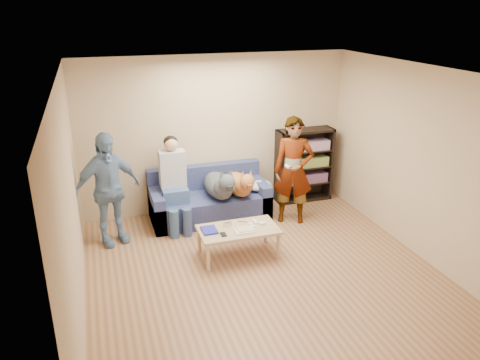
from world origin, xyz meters
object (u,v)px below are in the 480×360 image
object	(u,v)px
notebook_blue	(209,230)
dog_tan	(240,184)
person_standing_left	(108,189)
person_standing_right	(293,171)
camera_silver	(228,224)
sofa	(209,201)
person_seated	(174,180)
bookshelf	(304,163)
dog_gray	(220,185)
coffee_table	(238,231)

from	to	relation	value
notebook_blue	dog_tan	distance (m)	1.34
person_standing_left	notebook_blue	world-z (taller)	person_standing_left
person_standing_left	dog_tan	size ratio (longest dim) A/B	1.47
person_standing_right	camera_silver	world-z (taller)	person_standing_right
person_standing_left	dog_tan	world-z (taller)	person_standing_left
camera_silver	sofa	world-z (taller)	sofa
person_seated	person_standing_right	bearing A→B (deg)	-12.55
person_seated	dog_tan	distance (m)	1.06
person_standing_left	notebook_blue	bearing A→B (deg)	-56.32
person_seated	bookshelf	world-z (taller)	person_seated
sofa	dog_tan	world-z (taller)	dog_tan
person_seated	dog_gray	xyz separation A→B (m)	(0.70, -0.12, -0.13)
dog_gray	bookshelf	distance (m)	1.74
person_standing_right	dog_tan	bearing A→B (deg)	-176.74
notebook_blue	person_seated	size ratio (longest dim) A/B	0.18
camera_silver	person_standing_right	bearing A→B (deg)	28.52
camera_silver	coffee_table	bearing A→B (deg)	-45.00
person_standing_left	person_seated	distance (m)	1.04
sofa	person_standing_right	bearing A→B (deg)	-23.09
coffee_table	person_standing_right	bearing A→B (deg)	35.03
person_seated	dog_tan	bearing A→B (deg)	-5.82
person_standing_right	bookshelf	bearing A→B (deg)	78.63
dog_tan	camera_silver	bearing A→B (deg)	-116.64
dog_tan	bookshelf	size ratio (longest dim) A/B	0.88
camera_silver	sofa	distance (m)	1.25
person_seated	bookshelf	distance (m)	2.41
person_standing_right	sofa	xyz separation A→B (m)	(-1.25, 0.53, -0.58)
person_standing_right	person_standing_left	xyz separation A→B (m)	(-2.83, 0.13, -0.02)
camera_silver	dog_gray	world-z (taller)	dog_gray
sofa	dog_gray	bearing A→B (deg)	-62.73
sofa	coffee_table	distance (m)	1.36
sofa	dog_gray	size ratio (longest dim) A/B	1.52
person_standing_left	sofa	xyz separation A→B (m)	(1.58, 0.40, -0.56)
notebook_blue	person_standing_right	bearing A→B (deg)	26.17
notebook_blue	dog_gray	world-z (taller)	dog_gray
coffee_table	bookshelf	bearing A→B (deg)	42.73
sofa	bookshelf	bearing A→B (deg)	7.40
person_standing_left	notebook_blue	distance (m)	1.60
camera_silver	dog_tan	bearing A→B (deg)	63.36
person_standing_left	dog_tan	bearing A→B (deg)	-15.77
person_standing_right	camera_silver	distance (m)	1.53
notebook_blue	person_standing_left	bearing A→B (deg)	144.19
person_standing_left	bookshelf	world-z (taller)	person_standing_left
person_seated	bookshelf	xyz separation A→B (m)	(2.38, 0.36, -0.09)
person_standing_left	dog_tan	xyz separation A→B (m)	(2.04, 0.17, -0.22)
dog_tan	coffee_table	bearing A→B (deg)	-108.86
dog_tan	bookshelf	world-z (taller)	bookshelf
sofa	bookshelf	size ratio (longest dim) A/B	1.46
coffee_table	person_seated	bearing A→B (deg)	117.96
camera_silver	dog_tan	size ratio (longest dim) A/B	0.10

